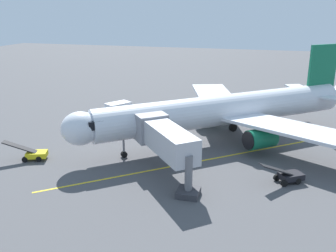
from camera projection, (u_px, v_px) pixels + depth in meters
ground_plane at (219, 140)px, 47.17m from camera, size 220.00×220.00×0.00m
apron_lead_in_line at (218, 158)px, 41.64m from camera, size 30.70×26.02×0.01m
airplane at (228, 110)px, 46.02m from camera, size 33.69×32.25×11.50m
jet_bridge at (163, 138)px, 36.99m from camera, size 8.94×9.97×5.40m
ground_crew_marshaller at (94, 128)px, 49.09m from camera, size 0.44×0.33×1.71m
belt_loader_near_nose at (288, 176)px, 35.60m from camera, size 4.47×3.54×2.32m
box_truck_portside at (116, 111)px, 55.28m from camera, size 4.13×4.92×2.62m
baggage_cart_starboard_side at (166, 113)px, 56.70m from camera, size 2.92×2.68×1.27m
belt_loader_rear_apron at (34, 154)px, 40.94m from camera, size 4.70×2.78×2.32m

